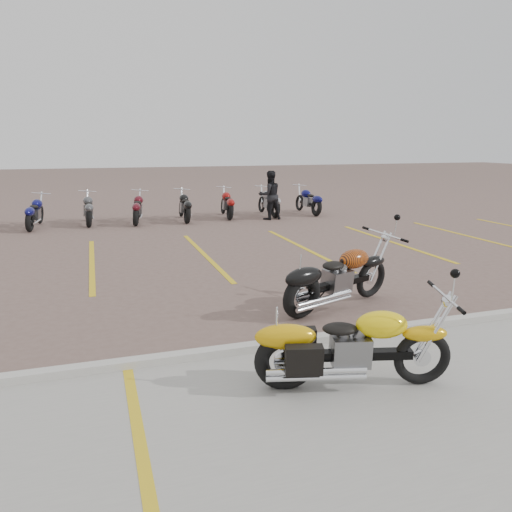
{
  "coord_description": "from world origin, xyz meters",
  "views": [
    {
      "loc": [
        -2.55,
        -7.98,
        2.76
      ],
      "look_at": [
        0.17,
        0.39,
        0.75
      ],
      "focal_mm": 35.0,
      "sensor_mm": 36.0,
      "label": 1
    }
  ],
  "objects": [
    {
      "name": "ground",
      "position": [
        0.0,
        0.0,
        0.0
      ],
      "size": [
        100.0,
        100.0,
        0.0
      ],
      "primitive_type": "plane",
      "color": "#6D564E",
      "rests_on": "ground"
    },
    {
      "name": "apron_stripe",
      "position": [
        -2.3,
        -4.5,
        0.01
      ],
      "size": [
        0.12,
        5.0,
        0.0
      ],
      "primitive_type": "cube",
      "color": "gold",
      "rests_on": "concrete_apron"
    },
    {
      "name": "concrete_apron",
      "position": [
        0.0,
        -4.5,
        0.01
      ],
      "size": [
        60.0,
        5.0,
        0.01
      ],
      "primitive_type": "cube",
      "color": "#9E9B93",
      "rests_on": "ground"
    },
    {
      "name": "curb",
      "position": [
        0.0,
        -2.0,
        0.06
      ],
      "size": [
        60.0,
        0.18,
        0.12
      ],
      "primitive_type": "cube",
      "color": "#ADAAA3",
      "rests_on": "ground"
    },
    {
      "name": "flame_cruiser",
      "position": [
        1.2,
        -0.69,
        0.5
      ],
      "size": [
        2.33,
        0.97,
        1.0
      ],
      "rotation": [
        0.12,
        0.0,
        0.35
      ],
      "color": "black",
      "rests_on": "ground"
    },
    {
      "name": "person_b",
      "position": [
        3.53,
        9.09,
        0.88
      ],
      "size": [
        0.9,
        0.73,
        1.76
      ],
      "primitive_type": "imported",
      "rotation": [
        0.0,
        0.0,
        3.21
      ],
      "color": "black",
      "rests_on": "ground"
    },
    {
      "name": "yellow_cruiser",
      "position": [
        0.08,
        -3.28,
        0.46
      ],
      "size": [
        2.22,
        0.71,
        0.93
      ],
      "rotation": [
        0.07,
        0.0,
        -0.26
      ],
      "color": "black",
      "rests_on": "ground"
    },
    {
      "name": "bg_bike_row",
      "position": [
        -1.98,
        9.92,
        0.55
      ],
      "size": [
        15.59,
        2.03,
        1.1
      ],
      "color": "black",
      "rests_on": "ground"
    },
    {
      "name": "parking_stripes",
      "position": [
        0.0,
        4.0,
        0.0
      ],
      "size": [
        38.0,
        5.5,
        0.01
      ],
      "primitive_type": null,
      "color": "gold",
      "rests_on": "ground"
    }
  ]
}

